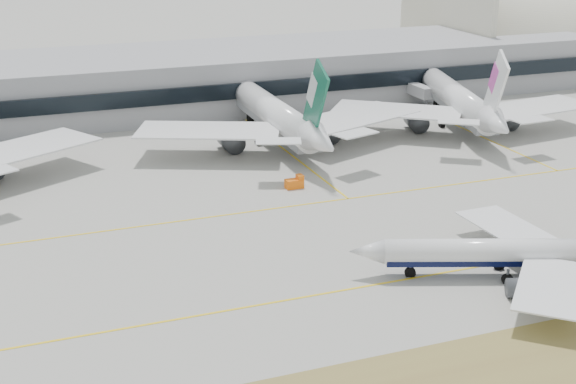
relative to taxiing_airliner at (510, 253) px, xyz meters
name	(u,v)px	position (x,y,z in m)	size (l,w,h in m)	color
ground	(267,287)	(-35.26, 9.42, -3.84)	(3000.00, 3000.00, 0.00)	#99978F
taxiing_airliner	(510,253)	(0.00, 0.00, 0.00)	(45.70, 38.70, 15.94)	white
widebody_cathay	(277,117)	(-8.42, 79.19, 2.72)	(69.27, 67.56, 24.69)	white
widebody_china_air	(461,103)	(39.50, 76.94, 2.58)	(65.55, 65.47, 24.17)	white
terminal	(127,83)	(-35.26, 124.26, 3.66)	(280.00, 43.10, 15.00)	gray
hangar	(549,61)	(119.30, 144.42, -3.71)	(91.00, 60.00, 60.00)	beige
gse_c	(295,183)	(-15.63, 48.84, -2.79)	(3.55, 2.00, 2.60)	orange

